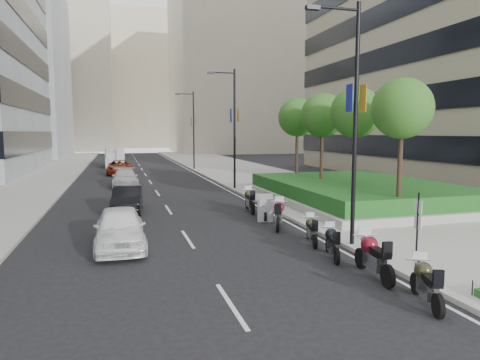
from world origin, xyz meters
name	(u,v)px	position (x,y,z in m)	size (l,w,h in m)	color
ground	(252,265)	(0.00, 0.00, 0.00)	(160.00, 160.00, 0.00)	black
sidewalk_right	(248,173)	(9.00, 30.00, 0.07)	(10.00, 100.00, 0.15)	#9E9B93
sidewalk_left	(31,179)	(-12.00, 30.00, 0.07)	(8.00, 100.00, 0.15)	#9E9B93
lane_edge	(198,175)	(3.70, 30.00, 0.01)	(0.12, 100.00, 0.01)	silver
lane_centre	(147,176)	(-1.50, 30.00, 0.01)	(0.12, 100.00, 0.01)	silver
building_cream_right	(238,70)	(22.00, 80.00, 18.00)	(28.00, 24.00, 36.00)	#B7AD93
building_cream_left	(56,80)	(-18.00, 100.00, 17.00)	(26.00, 24.00, 34.00)	#B7AD93
building_cream_centre	(138,83)	(2.00, 120.00, 19.00)	(30.00, 24.00, 38.00)	#B7AD93
planter	(358,198)	(10.00, 10.00, 0.35)	(10.00, 14.00, 0.40)	#9D9C92
hedge	(358,188)	(10.00, 10.00, 0.95)	(9.40, 13.40, 0.80)	#13451A
tree_0	(402,109)	(8.50, 4.00, 5.42)	(2.80, 2.80, 6.30)	#332319
tree_1	(356,113)	(8.50, 8.00, 5.42)	(2.80, 2.80, 6.30)	#332319
tree_2	(322,116)	(8.50, 12.00, 5.42)	(2.80, 2.80, 6.30)	#332319
tree_3	(297,118)	(8.50, 16.00, 5.42)	(2.80, 2.80, 6.30)	#332319
lamp_post_0	(352,113)	(4.14, 1.00, 5.07)	(2.34, 0.45, 9.00)	black
lamp_post_1	(233,123)	(4.14, 18.00, 5.07)	(2.34, 0.45, 9.00)	black
lamp_post_2	(192,126)	(4.14, 36.00, 5.07)	(2.34, 0.45, 9.00)	black
parking_sign	(417,226)	(4.80, -2.00, 1.46)	(0.06, 0.32, 2.50)	black
motorcycle_0	(426,283)	(3.26, -4.33, 0.56)	(0.92, 2.03, 1.05)	black
motorcycle_1	(373,256)	(3.16, -2.14, 0.64)	(0.80, 2.41, 1.20)	black
motorcycle_2	(332,243)	(2.94, 0.00, 0.54)	(0.81, 1.96, 1.00)	black
motorcycle_3	(312,230)	(3.10, 1.98, 0.53)	(0.77, 1.93, 0.98)	black
motorcycle_4	(279,214)	(2.85, 4.95, 0.62)	(1.12, 2.20, 1.16)	black
motorcycle_5	(265,208)	(2.92, 7.02, 0.58)	(1.33, 2.05, 1.16)	black
motorcycle_6	(250,200)	(2.78, 9.19, 0.63)	(0.78, 2.35, 1.17)	black
car_a	(120,228)	(-4.16, 3.33, 0.78)	(1.83, 4.55, 1.55)	white
car_b	(128,199)	(-3.72, 10.84, 0.71)	(1.50, 4.31, 1.42)	black
car_c	(125,178)	(-3.67, 22.22, 0.71)	(1.99, 4.89, 1.42)	#AFAFB1
car_d	(119,167)	(-4.06, 32.94, 0.73)	(2.43, 5.27, 1.47)	maroon
delivery_van	(114,158)	(-4.64, 43.01, 1.10)	(2.45, 5.70, 2.35)	#B5B5B7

